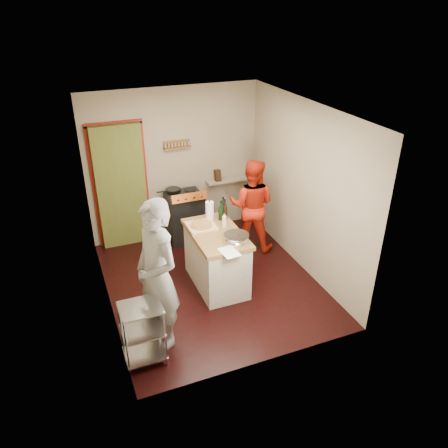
% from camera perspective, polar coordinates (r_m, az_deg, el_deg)
% --- Properties ---
extents(floor, '(3.50, 3.50, 0.00)m').
position_cam_1_polar(floor, '(6.70, -1.69, -7.56)').
color(floor, black).
rests_on(floor, ground).
extents(back_wall, '(3.00, 0.44, 2.60)m').
position_cam_1_polar(back_wall, '(7.54, -11.18, 5.94)').
color(back_wall, gray).
rests_on(back_wall, ground).
extents(left_wall, '(0.04, 3.50, 2.60)m').
position_cam_1_polar(left_wall, '(5.76, -16.01, 0.07)').
color(left_wall, gray).
rests_on(left_wall, ground).
extents(right_wall, '(0.04, 3.50, 2.60)m').
position_cam_1_polar(right_wall, '(6.65, 10.39, 4.56)').
color(right_wall, gray).
rests_on(right_wall, ground).
extents(ceiling, '(3.00, 3.50, 0.02)m').
position_cam_1_polar(ceiling, '(5.60, -2.07, 14.75)').
color(ceiling, white).
rests_on(ceiling, back_wall).
extents(stove, '(0.60, 0.63, 1.00)m').
position_cam_1_polar(stove, '(7.64, -5.12, 1.06)').
color(stove, black).
rests_on(stove, ground).
extents(wire_shelving, '(0.48, 0.40, 0.80)m').
position_cam_1_polar(wire_shelving, '(5.26, -10.56, -13.60)').
color(wire_shelving, silver).
rests_on(wire_shelving, ground).
extents(island, '(0.69, 1.32, 1.20)m').
position_cam_1_polar(island, '(6.40, -0.97, -4.33)').
color(island, beige).
rests_on(island, ground).
extents(person_stripe, '(0.66, 0.81, 1.92)m').
position_cam_1_polar(person_stripe, '(5.20, -8.71, -6.70)').
color(person_stripe, '#ADADB1').
rests_on(person_stripe, ground).
extents(person_red, '(0.97, 0.92, 1.58)m').
position_cam_1_polar(person_red, '(7.22, 3.63, 2.46)').
color(person_red, red).
rests_on(person_red, ground).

